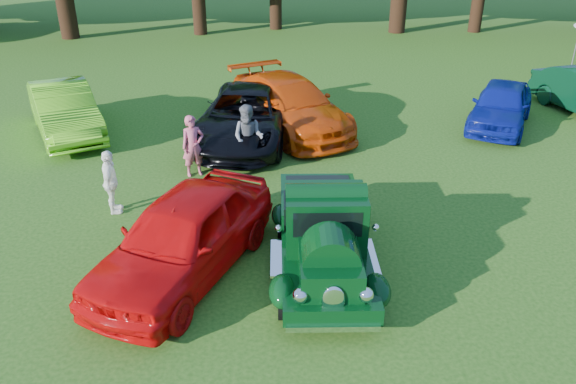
{
  "coord_description": "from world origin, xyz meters",
  "views": [
    {
      "loc": [
        -0.31,
        -8.85,
        6.36
      ],
      "look_at": [
        -0.12,
        1.58,
        1.1
      ],
      "focal_mm": 35.0,
      "sensor_mm": 36.0,
      "label": 1
    }
  ],
  "objects_px": {
    "back_car_lime": "(65,110)",
    "spectator_pink": "(193,146)",
    "hero_pickup": "(324,234)",
    "back_car_black": "(246,116)",
    "spectator_white": "(111,182)",
    "spectator_grey": "(249,138)",
    "back_car_orange": "(289,104)",
    "red_convertible": "(183,236)",
    "back_car_blue": "(501,105)"
  },
  "relations": [
    {
      "from": "red_convertible",
      "to": "back_car_lime",
      "type": "relative_size",
      "value": 1.0
    },
    {
      "from": "spectator_grey",
      "to": "back_car_lime",
      "type": "bearing_deg",
      "value": 173.42
    },
    {
      "from": "back_car_lime",
      "to": "spectator_grey",
      "type": "relative_size",
      "value": 2.67
    },
    {
      "from": "hero_pickup",
      "to": "red_convertible",
      "type": "distance_m",
      "value": 2.69
    },
    {
      "from": "hero_pickup",
      "to": "spectator_white",
      "type": "relative_size",
      "value": 2.92
    },
    {
      "from": "hero_pickup",
      "to": "spectator_grey",
      "type": "distance_m",
      "value": 5.09
    },
    {
      "from": "hero_pickup",
      "to": "spectator_pink",
      "type": "height_order",
      "value": "hero_pickup"
    },
    {
      "from": "back_car_orange",
      "to": "spectator_grey",
      "type": "xyz_separation_m",
      "value": [
        -1.16,
        -3.08,
        0.08
      ]
    },
    {
      "from": "spectator_white",
      "to": "red_convertible",
      "type": "bearing_deg",
      "value": -150.26
    },
    {
      "from": "back_car_lime",
      "to": "spectator_pink",
      "type": "xyz_separation_m",
      "value": [
        4.42,
        -3.15,
        0.04
      ]
    },
    {
      "from": "hero_pickup",
      "to": "back_car_orange",
      "type": "bearing_deg",
      "value": 93.68
    },
    {
      "from": "back_car_lime",
      "to": "back_car_orange",
      "type": "distance_m",
      "value": 7.01
    },
    {
      "from": "red_convertible",
      "to": "spectator_pink",
      "type": "xyz_separation_m",
      "value": [
        -0.41,
        4.52,
        0.01
      ]
    },
    {
      "from": "red_convertible",
      "to": "back_car_lime",
      "type": "xyz_separation_m",
      "value": [
        -4.83,
        7.67,
        -0.03
      ]
    },
    {
      "from": "hero_pickup",
      "to": "back_car_blue",
      "type": "xyz_separation_m",
      "value": [
        6.34,
        7.99,
        -0.04
      ]
    },
    {
      "from": "spectator_grey",
      "to": "spectator_white",
      "type": "relative_size",
      "value": 1.16
    },
    {
      "from": "hero_pickup",
      "to": "back_car_black",
      "type": "distance_m",
      "value": 7.17
    },
    {
      "from": "hero_pickup",
      "to": "spectator_grey",
      "type": "xyz_separation_m",
      "value": [
        -1.66,
        4.81,
        0.13
      ]
    },
    {
      "from": "back_car_black",
      "to": "spectator_white",
      "type": "distance_m",
      "value": 5.41
    },
    {
      "from": "hero_pickup",
      "to": "spectator_grey",
      "type": "height_order",
      "value": "spectator_grey"
    },
    {
      "from": "hero_pickup",
      "to": "back_car_black",
      "type": "bearing_deg",
      "value": 104.81
    },
    {
      "from": "red_convertible",
      "to": "back_car_orange",
      "type": "xyz_separation_m",
      "value": [
        2.18,
        8.01,
        0.0
      ]
    },
    {
      "from": "red_convertible",
      "to": "back_car_blue",
      "type": "xyz_separation_m",
      "value": [
        9.02,
        8.12,
        -0.09
      ]
    },
    {
      "from": "back_car_black",
      "to": "back_car_orange",
      "type": "relative_size",
      "value": 1.0
    },
    {
      "from": "red_convertible",
      "to": "spectator_white",
      "type": "relative_size",
      "value": 3.1
    },
    {
      "from": "spectator_white",
      "to": "hero_pickup",
      "type": "bearing_deg",
      "value": -126.12
    },
    {
      "from": "red_convertible",
      "to": "spectator_pink",
      "type": "bearing_deg",
      "value": 119.13
    },
    {
      "from": "back_car_black",
      "to": "back_car_orange",
      "type": "bearing_deg",
      "value": 44.2
    },
    {
      "from": "back_car_lime",
      "to": "back_car_black",
      "type": "height_order",
      "value": "back_car_lime"
    },
    {
      "from": "back_car_blue",
      "to": "spectator_pink",
      "type": "xyz_separation_m",
      "value": [
        -9.44,
        -3.6,
        0.11
      ]
    },
    {
      "from": "back_car_lime",
      "to": "back_car_orange",
      "type": "relative_size",
      "value": 0.85
    },
    {
      "from": "hero_pickup",
      "to": "spectator_grey",
      "type": "bearing_deg",
      "value": 109.08
    },
    {
      "from": "hero_pickup",
      "to": "back_car_lime",
      "type": "relative_size",
      "value": 0.94
    },
    {
      "from": "back_car_blue",
      "to": "spectator_pink",
      "type": "bearing_deg",
      "value": -132.36
    },
    {
      "from": "back_car_orange",
      "to": "back_car_black",
      "type": "bearing_deg",
      "value": -170.6
    },
    {
      "from": "back_car_black",
      "to": "back_car_blue",
      "type": "height_order",
      "value": "back_car_black"
    },
    {
      "from": "red_convertible",
      "to": "spectator_grey",
      "type": "height_order",
      "value": "spectator_grey"
    },
    {
      "from": "red_convertible",
      "to": "spectator_grey",
      "type": "xyz_separation_m",
      "value": [
        1.02,
        4.94,
        0.08
      ]
    },
    {
      "from": "red_convertible",
      "to": "spectator_grey",
      "type": "bearing_deg",
      "value": 102.22
    },
    {
      "from": "back_car_blue",
      "to": "back_car_black",
      "type": "bearing_deg",
      "value": -145.82
    },
    {
      "from": "spectator_grey",
      "to": "back_car_orange",
      "type": "bearing_deg",
      "value": 87.84
    },
    {
      "from": "spectator_pink",
      "to": "back_car_blue",
      "type": "bearing_deg",
      "value": -3.49
    },
    {
      "from": "back_car_lime",
      "to": "back_car_orange",
      "type": "bearing_deg",
      "value": -24.37
    },
    {
      "from": "back_car_orange",
      "to": "back_car_blue",
      "type": "height_order",
      "value": "back_car_orange"
    },
    {
      "from": "back_car_lime",
      "to": "spectator_pink",
      "type": "height_order",
      "value": "spectator_pink"
    },
    {
      "from": "back_car_orange",
      "to": "spectator_white",
      "type": "height_order",
      "value": "back_car_orange"
    },
    {
      "from": "spectator_pink",
      "to": "spectator_grey",
      "type": "height_order",
      "value": "spectator_grey"
    },
    {
      "from": "back_car_orange",
      "to": "spectator_pink",
      "type": "xyz_separation_m",
      "value": [
        -2.59,
        -3.49,
        0.01
      ]
    },
    {
      "from": "back_car_lime",
      "to": "back_car_black",
      "type": "relative_size",
      "value": 0.85
    },
    {
      "from": "back_car_lime",
      "to": "back_car_blue",
      "type": "xyz_separation_m",
      "value": [
        13.85,
        0.45,
        -0.07
      ]
    }
  ]
}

